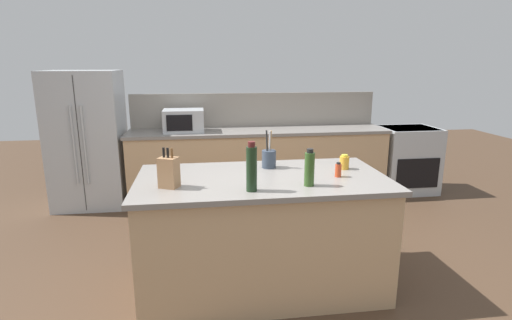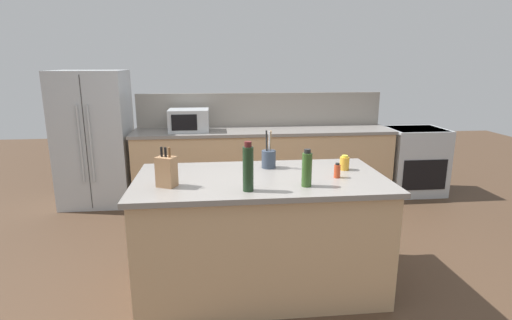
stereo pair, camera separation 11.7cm
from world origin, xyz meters
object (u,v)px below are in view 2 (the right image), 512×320
(utensil_crock, at_px, (269,158))
(spice_jar_paprika, at_px, (337,171))
(refrigerator, at_px, (95,138))
(range_oven, at_px, (414,160))
(knife_block, at_px, (166,171))
(honey_jar, at_px, (344,163))
(wine_bottle, at_px, (248,168))
(olive_oil_bottle, at_px, (307,169))
(microwave, at_px, (189,120))

(utensil_crock, relative_size, spice_jar_paprika, 2.73)
(refrigerator, distance_m, range_oven, 4.34)
(knife_block, distance_m, spice_jar_paprika, 1.29)
(utensil_crock, relative_size, honey_jar, 2.59)
(refrigerator, distance_m, utensil_crock, 2.81)
(range_oven, distance_m, wine_bottle, 3.66)
(utensil_crock, xyz_separation_m, wine_bottle, (-0.23, -0.60, 0.08))
(utensil_crock, bearing_deg, olive_oil_bottle, -69.56)
(spice_jar_paprika, bearing_deg, range_oven, 51.03)
(spice_jar_paprika, height_order, honey_jar, honey_jar)
(microwave, bearing_deg, refrigerator, 177.57)
(knife_block, xyz_separation_m, olive_oil_bottle, (1.00, -0.10, 0.02))
(utensil_crock, height_order, honey_jar, utensil_crock)
(range_oven, relative_size, olive_oil_bottle, 3.35)
(spice_jar_paprika, bearing_deg, knife_block, -175.99)
(olive_oil_bottle, height_order, honey_jar, olive_oil_bottle)
(refrigerator, height_order, honey_jar, refrigerator)
(olive_oil_bottle, relative_size, wine_bottle, 0.78)
(microwave, bearing_deg, wine_bottle, -77.77)
(refrigerator, relative_size, range_oven, 1.86)
(refrigerator, bearing_deg, microwave, -2.43)
(utensil_crock, distance_m, wine_bottle, 0.65)
(wine_bottle, bearing_deg, utensil_crock, 69.39)
(microwave, distance_m, olive_oil_bottle, 2.66)
(refrigerator, distance_m, spice_jar_paprika, 3.40)
(honey_jar, bearing_deg, range_oven, 50.25)
(refrigerator, distance_m, microwave, 1.23)
(range_oven, bearing_deg, refrigerator, 179.32)
(microwave, bearing_deg, range_oven, -0.00)
(refrigerator, relative_size, knife_block, 5.91)
(range_oven, relative_size, spice_jar_paprika, 7.86)
(olive_oil_bottle, xyz_separation_m, wine_bottle, (-0.43, -0.06, 0.04))
(knife_block, height_order, spice_jar_paprika, knife_block)
(range_oven, bearing_deg, honey_jar, -129.75)
(microwave, xyz_separation_m, utensil_crock, (0.78, -1.93, -0.06))
(range_oven, relative_size, microwave, 1.80)
(refrigerator, height_order, spice_jar_paprika, refrigerator)
(knife_block, bearing_deg, honey_jar, 38.45)
(range_oven, distance_m, spice_jar_paprika, 2.98)
(spice_jar_paprika, bearing_deg, wine_bottle, -160.66)
(spice_jar_paprika, bearing_deg, microwave, 119.00)
(olive_oil_bottle, distance_m, honey_jar, 0.59)
(microwave, xyz_separation_m, wine_bottle, (0.55, -2.53, 0.02))
(olive_oil_bottle, height_order, wine_bottle, wine_bottle)
(utensil_crock, distance_m, spice_jar_paprika, 0.60)
(olive_oil_bottle, bearing_deg, utensil_crock, 110.44)
(microwave, height_order, honey_jar, microwave)
(microwave, height_order, utensil_crock, utensil_crock)
(knife_block, distance_m, utensil_crock, 0.92)
(honey_jar, bearing_deg, refrigerator, 140.95)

